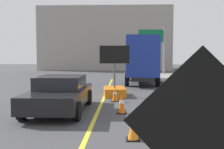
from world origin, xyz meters
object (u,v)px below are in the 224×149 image
object	(u,v)px
roadwork_sign	(201,129)
traffic_cone_far_lane	(122,104)
pickup_car	(60,93)
box_truck	(142,59)
highway_guide_sign	(157,43)
traffic_cone_mid_lane	(133,128)
arrow_board_trailer	(115,87)
traffic_cone_curbside	(115,95)

from	to	relation	value
roadwork_sign	traffic_cone_far_lane	distance (m)	7.50
roadwork_sign	pickup_car	xyz separation A→B (m)	(-3.30, 7.72, -0.77)
roadwork_sign	box_truck	distance (m)	17.97
roadwork_sign	traffic_cone_far_lane	size ratio (longest dim) A/B	3.12
roadwork_sign	traffic_cone_far_lane	bearing A→B (deg)	96.67
highway_guide_sign	traffic_cone_mid_lane	xyz separation A→B (m)	(-3.21, -21.66, -3.10)
arrow_board_trailer	box_truck	size ratio (longest dim) A/B	0.40
traffic_cone_curbside	traffic_cone_mid_lane	bearing A→B (deg)	-83.64
box_truck	traffic_cone_far_lane	xyz separation A→B (m)	(-1.46, -10.59, -1.51)
highway_guide_sign	traffic_cone_curbside	world-z (taller)	highway_guide_sign
box_truck	traffic_cone_curbside	distance (m)	8.31
roadwork_sign	traffic_cone_far_lane	world-z (taller)	roadwork_sign
traffic_cone_far_lane	traffic_cone_curbside	bearing A→B (deg)	97.15
pickup_car	highway_guide_sign	bearing A→B (deg)	71.78
highway_guide_sign	traffic_cone_far_lane	distance (m)	19.05
pickup_car	traffic_cone_mid_lane	xyz separation A→B (m)	(2.76, -3.54, -0.38)
box_truck	pickup_car	size ratio (longest dim) A/B	1.49
pickup_car	traffic_cone_mid_lane	distance (m)	4.50
traffic_cone_curbside	pickup_car	bearing A→B (deg)	-132.88
box_truck	traffic_cone_mid_lane	world-z (taller)	box_truck
arrow_board_trailer	traffic_cone_far_lane	bearing A→B (deg)	-84.60
pickup_car	traffic_cone_far_lane	world-z (taller)	pickup_car
roadwork_sign	traffic_cone_curbside	bearing A→B (deg)	96.80
highway_guide_sign	traffic_cone_mid_lane	size ratio (longest dim) A/B	7.72
highway_guide_sign	traffic_cone_far_lane	world-z (taller)	highway_guide_sign
arrow_board_trailer	highway_guide_sign	xyz separation A→B (m)	(3.94, 14.12, 2.94)
highway_guide_sign	traffic_cone_mid_lane	distance (m)	22.12
box_truck	traffic_cone_mid_lane	xyz separation A→B (m)	(-1.14, -13.78, -1.56)
arrow_board_trailer	traffic_cone_curbside	world-z (taller)	arrow_board_trailer
pickup_car	traffic_cone_far_lane	distance (m)	2.48
pickup_car	highway_guide_sign	size ratio (longest dim) A/B	0.91
arrow_board_trailer	roadwork_sign	bearing A→B (deg)	-83.80
arrow_board_trailer	traffic_cone_mid_lane	world-z (taller)	arrow_board_trailer
roadwork_sign	box_truck	size ratio (longest dim) A/B	0.34
roadwork_sign	traffic_cone_curbside	distance (m)	10.13
traffic_cone_curbside	highway_guide_sign	bearing A→B (deg)	76.33
roadwork_sign	pickup_car	size ratio (longest dim) A/B	0.51
box_truck	arrow_board_trailer	bearing A→B (deg)	-106.68
roadwork_sign	highway_guide_sign	bearing A→B (deg)	84.11
traffic_cone_mid_lane	arrow_board_trailer	bearing A→B (deg)	95.53
roadwork_sign	arrow_board_trailer	bearing A→B (deg)	96.20
arrow_board_trailer	pickup_car	world-z (taller)	arrow_board_trailer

